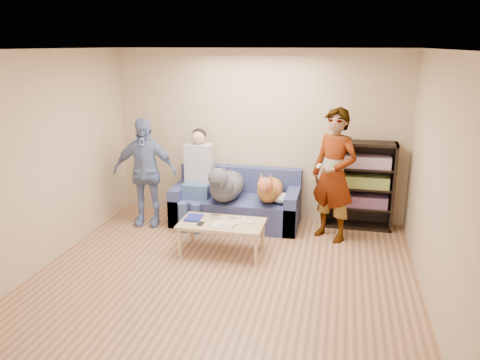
% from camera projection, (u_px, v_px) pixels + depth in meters
% --- Properties ---
extents(ground, '(5.00, 5.00, 0.00)m').
position_uv_depth(ground, '(217.00, 291.00, 5.22)').
color(ground, brown).
rests_on(ground, ground).
extents(ceiling, '(5.00, 5.00, 0.00)m').
position_uv_depth(ceiling, '(213.00, 50.00, 4.50)').
color(ceiling, white).
rests_on(ceiling, ground).
extents(wall_back, '(4.50, 0.00, 4.50)m').
position_uv_depth(wall_back, '(258.00, 135.00, 7.20)').
color(wall_back, tan).
rests_on(wall_back, ground).
extents(wall_front, '(4.50, 0.00, 4.50)m').
position_uv_depth(wall_front, '(91.00, 305.00, 2.52)').
color(wall_front, tan).
rests_on(wall_front, ground).
extents(wall_left, '(0.00, 5.00, 5.00)m').
position_uv_depth(wall_left, '(25.00, 167.00, 5.33)').
color(wall_left, tan).
rests_on(wall_left, ground).
extents(wall_right, '(0.00, 5.00, 5.00)m').
position_uv_depth(wall_right, '(446.00, 194.00, 4.39)').
color(wall_right, tan).
rests_on(wall_right, ground).
extents(blanket, '(0.38, 0.32, 0.13)m').
position_uv_depth(blanket, '(283.00, 198.00, 6.81)').
color(blanket, '#AEADB2').
rests_on(blanket, sofa).
extents(person_standing_right, '(0.81, 0.74, 1.85)m').
position_uv_depth(person_standing_right, '(334.00, 175.00, 6.40)').
color(person_standing_right, gray).
rests_on(person_standing_right, ground).
extents(person_standing_left, '(1.00, 0.54, 1.63)m').
position_uv_depth(person_standing_left, '(145.00, 172.00, 6.96)').
color(person_standing_left, '#738DB9').
rests_on(person_standing_left, ground).
extents(held_controller, '(0.07, 0.13, 0.03)m').
position_uv_depth(held_controller, '(319.00, 166.00, 6.21)').
color(held_controller, white).
rests_on(held_controller, person_standing_right).
extents(notebook_blue, '(0.20, 0.26, 0.03)m').
position_uv_depth(notebook_blue, '(194.00, 218.00, 6.21)').
color(notebook_blue, navy).
rests_on(notebook_blue, coffee_table).
extents(papers, '(0.26, 0.20, 0.02)m').
position_uv_depth(papers, '(224.00, 225.00, 5.98)').
color(papers, white).
rests_on(papers, coffee_table).
extents(magazine, '(0.22, 0.17, 0.01)m').
position_uv_depth(magazine, '(226.00, 224.00, 5.99)').
color(magazine, '#BAB595').
rests_on(magazine, coffee_table).
extents(camera_silver, '(0.11, 0.06, 0.05)m').
position_uv_depth(camera_silver, '(215.00, 217.00, 6.21)').
color(camera_silver, '#B1B0B5').
rests_on(camera_silver, coffee_table).
extents(controller_a, '(0.04, 0.13, 0.03)m').
position_uv_depth(controller_a, '(244.00, 220.00, 6.12)').
color(controller_a, white).
rests_on(controller_a, coffee_table).
extents(controller_b, '(0.09, 0.06, 0.03)m').
position_uv_depth(controller_b, '(249.00, 223.00, 6.02)').
color(controller_b, silver).
rests_on(controller_b, coffee_table).
extents(headphone_cup_a, '(0.07, 0.07, 0.02)m').
position_uv_depth(headphone_cup_a, '(236.00, 223.00, 6.02)').
color(headphone_cup_a, silver).
rests_on(headphone_cup_a, coffee_table).
extents(headphone_cup_b, '(0.07, 0.07, 0.02)m').
position_uv_depth(headphone_cup_b, '(238.00, 221.00, 6.10)').
color(headphone_cup_b, white).
rests_on(headphone_cup_b, coffee_table).
extents(pen_orange, '(0.13, 0.06, 0.01)m').
position_uv_depth(pen_orange, '(217.00, 226.00, 5.94)').
color(pen_orange, '#C4591B').
rests_on(pen_orange, coffee_table).
extents(pen_black, '(0.13, 0.08, 0.01)m').
position_uv_depth(pen_black, '(234.00, 218.00, 6.23)').
color(pen_black, black).
rests_on(pen_black, coffee_table).
extents(wallet, '(0.07, 0.12, 0.02)m').
position_uv_depth(wallet, '(201.00, 224.00, 6.02)').
color(wallet, black).
rests_on(wallet, coffee_table).
extents(sofa, '(1.90, 0.85, 0.82)m').
position_uv_depth(sofa, '(237.00, 205.00, 7.16)').
color(sofa, '#515B93').
rests_on(sofa, ground).
extents(person_seated, '(0.40, 0.73, 1.47)m').
position_uv_depth(person_seated, '(197.00, 174.00, 7.03)').
color(person_seated, '#41598F').
rests_on(person_seated, sofa).
extents(dog_gray, '(0.46, 1.28, 0.67)m').
position_uv_depth(dog_gray, '(225.00, 185.00, 6.85)').
color(dog_gray, '#51545C').
rests_on(dog_gray, sofa).
extents(dog_tan, '(0.37, 1.14, 0.53)m').
position_uv_depth(dog_tan, '(269.00, 190.00, 6.81)').
color(dog_tan, '#AC6034').
rests_on(dog_tan, sofa).
extents(coffee_table, '(1.10, 0.60, 0.42)m').
position_uv_depth(coffee_table, '(222.00, 226.00, 6.10)').
color(coffee_table, tan).
rests_on(coffee_table, ground).
extents(bookshelf, '(1.00, 0.34, 1.30)m').
position_uv_depth(bookshelf, '(359.00, 183.00, 6.89)').
color(bookshelf, black).
rests_on(bookshelf, ground).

